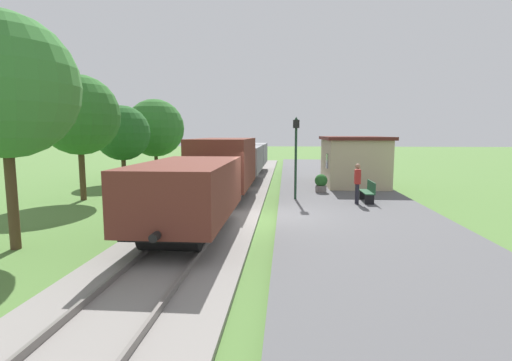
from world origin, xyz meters
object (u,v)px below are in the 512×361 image
Objects in this scene: bench_near_hut at (368,191)px; lamp_post_near at (296,143)px; freight_train at (233,165)px; tree_trackside_near at (3,86)px; person_waiting at (357,182)px; bench_down_platform at (336,169)px; tree_field_left at (155,128)px; tree_trackside_far at (122,133)px; station_hut at (353,160)px; potted_planter at (321,183)px; tree_trackside_mid at (79,115)px.

lamp_post_near is (-3.15, 0.47, 2.08)m from bench_near_hut.
tree_trackside_near is (-4.64, -10.89, 2.99)m from freight_train.
freight_train reaches higher than person_waiting.
bench_near_hut and bench_down_platform have the same top height.
tree_field_left is (-2.63, 19.26, -0.85)m from tree_trackside_near.
tree_trackside_far is at bearing -25.06° from person_waiting.
tree_trackside_near is at bearing -78.10° from tree_trackside_far.
station_hut is 0.90× the size of tree_trackside_near.
potted_planter is at bearing -102.65° from bench_down_platform.
station_hut is (6.80, 1.91, 0.17)m from freight_train.
tree_trackside_near is 1.29× the size of tree_trackside_far.
lamp_post_near is at bearing -2.03° from tree_trackside_mid.
bench_down_platform is 11.19m from person_waiting.
tree_trackside_near reaches higher than bench_down_platform.
tree_trackside_near is at bearing -131.79° from station_hut.
tree_trackside_near is 8.02m from tree_trackside_mid.
tree_trackside_mid is (-6.89, -3.20, 2.59)m from freight_train.
station_hut is 17.40m from tree_trackside_near.
bench_near_hut is 13.59m from tree_trackside_near.
tree_field_left reaches higher than lamp_post_near.
bench_near_hut is at bearing -42.05° from tree_field_left.
freight_train is at bearing 133.10° from lamp_post_near.
freight_train is 7.03× the size of lamp_post_near.
tree_field_left is at bearing 91.89° from tree_trackside_mid.
bench_near_hut is 18.75m from tree_field_left.
freight_train is at bearing -49.02° from tree_field_left.
tree_trackside_far is (-14.38, 1.17, 1.58)m from station_hut.
tree_field_left is (-11.95, 9.77, 2.90)m from potted_planter.
bench_down_platform is at bearing 90.00° from bench_near_hut.
lamp_post_near is at bearing 171.48° from bench_near_hut.
person_waiting is 0.27× the size of tree_trackside_near.
bench_near_hut is 0.25× the size of tree_trackside_mid.
person_waiting is (-0.58, -0.50, 0.46)m from bench_near_hut.
tree_trackside_near reaches higher than potted_planter.
potted_planter reaches higher than bench_down_platform.
station_hut is 14.52m from tree_trackside_far.
lamp_post_near is 15.99m from tree_field_left.
tree_trackside_mid reaches higher than bench_down_platform.
bench_near_hut is at bearing -55.63° from potted_planter.
tree_trackside_near is at bearing -148.36° from bench_near_hut.
person_waiting is 0.29× the size of tree_field_left.
tree_trackside_far is (-12.27, 4.48, 2.51)m from potted_planter.
bench_near_hut is (6.48, -4.03, -0.76)m from freight_train.
tree_trackside_near reaches higher than tree_trackside_mid.
lamp_post_near is at bearing -107.16° from bench_down_platform.
tree_trackside_far reaches higher than potted_planter.
tree_trackside_mid is (-13.37, 0.83, 3.35)m from bench_near_hut.
tree_trackside_far is at bearing 101.90° from tree_trackside_near.
bench_near_hut is (-0.32, -5.95, -0.93)m from station_hut.
bench_down_platform is 8.23m from potted_planter.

